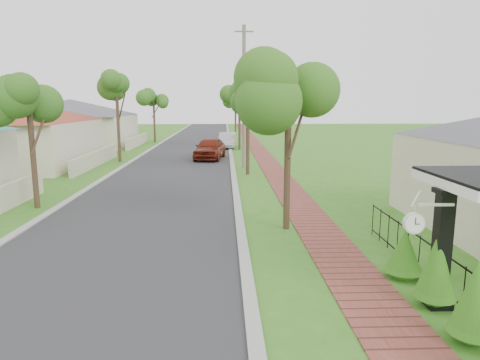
# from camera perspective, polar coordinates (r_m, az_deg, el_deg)

# --- Properties ---
(ground) EXTENTS (160.00, 160.00, 0.00)m
(ground) POSITION_cam_1_polar(r_m,az_deg,el_deg) (10.10, -2.69, -14.31)
(ground) COLOR #34711A
(ground) RESTS_ON ground
(road) EXTENTS (7.00, 120.00, 0.02)m
(road) POSITION_cam_1_polar(r_m,az_deg,el_deg) (29.65, -8.11, 1.96)
(road) COLOR #28282B
(road) RESTS_ON ground
(kerb_right) EXTENTS (0.30, 120.00, 0.10)m
(kerb_right) POSITION_cam_1_polar(r_m,az_deg,el_deg) (29.49, -1.04, 2.02)
(kerb_right) COLOR #9E9E99
(kerb_right) RESTS_ON ground
(kerb_left) EXTENTS (0.30, 120.00, 0.10)m
(kerb_left) POSITION_cam_1_polar(r_m,az_deg,el_deg) (30.26, -15.01, 1.88)
(kerb_left) COLOR #9E9E99
(kerb_left) RESTS_ON ground
(sidewalk) EXTENTS (1.50, 120.00, 0.03)m
(sidewalk) POSITION_cam_1_polar(r_m,az_deg,el_deg) (29.65, 3.99, 2.04)
(sidewalk) COLOR brown
(sidewalk) RESTS_ON ground
(porch_post) EXTENTS (0.48, 0.48, 2.52)m
(porch_post) POSITION_cam_1_polar(r_m,az_deg,el_deg) (9.80, 25.23, -9.05)
(porch_post) COLOR black
(porch_post) RESTS_ON ground
(picket_fence) EXTENTS (0.03, 8.02, 1.00)m
(picket_fence) POSITION_cam_1_polar(r_m,az_deg,el_deg) (10.98, 24.24, -10.18)
(picket_fence) COLOR black
(picket_fence) RESTS_ON ground
(street_trees) EXTENTS (10.70, 37.65, 5.89)m
(street_trees) POSITION_cam_1_polar(r_m,az_deg,el_deg) (36.16, -6.96, 10.66)
(street_trees) COLOR #382619
(street_trees) RESTS_ON ground
(hedge_row) EXTENTS (0.81, 4.96, 1.86)m
(hedge_row) POSITION_cam_1_polar(r_m,az_deg,el_deg) (9.24, 26.73, -12.71)
(hedge_row) COLOR #2D6814
(hedge_row) RESTS_ON ground
(far_house_grey) EXTENTS (15.56, 15.56, 4.60)m
(far_house_grey) POSITION_cam_1_polar(r_m,az_deg,el_deg) (45.79, -21.50, 7.17)
(far_house_grey) COLOR beige
(far_house_grey) RESTS_ON ground
(parked_car_red) EXTENTS (2.61, 5.05, 1.64)m
(parked_car_red) POSITION_cam_1_polar(r_m,az_deg,el_deg) (32.62, -4.04, 4.23)
(parked_car_red) COLOR maroon
(parked_car_red) RESTS_ON ground
(parked_car_white) EXTENTS (1.83, 4.47, 1.44)m
(parked_car_white) POSITION_cam_1_polar(r_m,az_deg,el_deg) (40.92, -1.70, 5.32)
(parked_car_white) COLOR silver
(parked_car_white) RESTS_ON ground
(near_tree) EXTENTS (2.11, 2.11, 5.42)m
(near_tree) POSITION_cam_1_polar(r_m,az_deg,el_deg) (14.08, 6.51, 10.65)
(near_tree) COLOR #382619
(near_tree) RESTS_ON ground
(utility_pole) EXTENTS (1.20, 0.24, 9.00)m
(utility_pole) POSITION_cam_1_polar(r_m,az_deg,el_deg) (27.84, 0.53, 10.95)
(utility_pole) COLOR #73685A
(utility_pole) RESTS_ON ground
(station_clock) EXTENTS (0.96, 0.13, 0.60)m
(station_clock) POSITION_cam_1_polar(r_m,az_deg,el_deg) (8.89, 22.37, -5.16)
(station_clock) COLOR white
(station_clock) RESTS_ON ground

